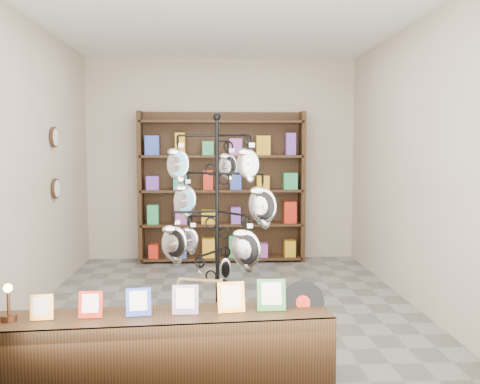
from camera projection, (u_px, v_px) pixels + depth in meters
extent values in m
plane|color=slate|center=(226.00, 306.00, 5.65)|extent=(5.00, 5.00, 0.00)
plane|color=#C3B39D|center=(222.00, 159.00, 8.02)|extent=(4.00, 0.00, 4.00)
plane|color=#C3B39D|center=(235.00, 180.00, 3.04)|extent=(4.00, 0.00, 4.00)
plane|color=#C3B39D|center=(29.00, 165.00, 5.43)|extent=(0.00, 5.00, 5.00)
plane|color=#C3B39D|center=(415.00, 165.00, 5.63)|extent=(0.00, 5.00, 5.00)
plane|color=white|center=(225.00, 17.00, 5.40)|extent=(5.00, 5.00, 0.00)
cylinder|color=black|center=(218.00, 341.00, 4.61)|extent=(0.52, 0.52, 0.03)
cylinder|color=black|center=(217.00, 233.00, 4.53)|extent=(0.04, 0.04, 1.92)
sphere|color=black|center=(217.00, 117.00, 4.45)|extent=(0.06, 0.06, 0.06)
ellipsoid|color=silver|center=(226.00, 269.00, 4.75)|extent=(0.11, 0.07, 0.20)
cube|color=tan|center=(200.00, 280.00, 4.32)|extent=(0.35, 0.12, 0.04)
cube|color=black|center=(163.00, 355.00, 3.62)|extent=(2.31, 0.65, 0.56)
cube|color=orange|center=(42.00, 307.00, 3.48)|extent=(0.15, 0.06, 0.17)
cube|color=red|center=(91.00, 305.00, 3.52)|extent=(0.16, 0.07, 0.18)
cube|color=#263FA5|center=(139.00, 302.00, 3.56)|extent=(0.17, 0.07, 0.19)
cube|color=#E54C33|center=(185.00, 300.00, 3.60)|extent=(0.18, 0.07, 0.20)
cube|color=orange|center=(231.00, 297.00, 3.64)|extent=(0.19, 0.08, 0.21)
cube|color=#337233|center=(271.00, 295.00, 3.68)|extent=(0.20, 0.08, 0.22)
cylinder|color=black|center=(303.00, 303.00, 3.77)|extent=(0.32, 0.10, 0.31)
cylinder|color=red|center=(303.00, 303.00, 3.77)|extent=(0.11, 0.04, 0.10)
cylinder|color=#492814|center=(9.00, 318.00, 3.46)|extent=(0.10, 0.10, 0.04)
cylinder|color=#492814|center=(8.00, 304.00, 3.45)|extent=(0.02, 0.02, 0.15)
sphere|color=#FFBF59|center=(8.00, 288.00, 3.45)|extent=(0.06, 0.06, 0.06)
cube|color=black|center=(222.00, 186.00, 7.99)|extent=(2.40, 0.04, 2.20)
cube|color=black|center=(141.00, 187.00, 7.77)|extent=(0.06, 0.36, 2.20)
cube|color=black|center=(302.00, 187.00, 7.89)|extent=(0.06, 0.36, 2.20)
cube|color=black|center=(222.00, 258.00, 7.92)|extent=(2.36, 0.36, 0.04)
cube|color=black|center=(222.00, 224.00, 7.88)|extent=(2.36, 0.36, 0.03)
cube|color=black|center=(222.00, 190.00, 7.84)|extent=(2.36, 0.36, 0.04)
cube|color=black|center=(222.00, 156.00, 7.79)|extent=(2.36, 0.36, 0.04)
cube|color=black|center=(222.00, 122.00, 7.75)|extent=(2.36, 0.36, 0.04)
cylinder|color=black|center=(54.00, 137.00, 6.20)|extent=(0.03, 0.24, 0.24)
cylinder|color=black|center=(56.00, 189.00, 6.25)|extent=(0.03, 0.24, 0.24)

